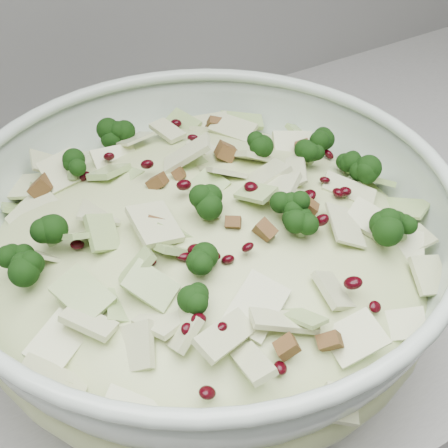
% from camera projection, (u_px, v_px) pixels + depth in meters
% --- Properties ---
extents(mixing_bowl, '(0.52, 0.52, 0.16)m').
position_uv_depth(mixing_bowl, '(205.00, 261.00, 0.53)').
color(mixing_bowl, silver).
rests_on(mixing_bowl, counter).
extents(salad, '(0.50, 0.50, 0.16)m').
position_uv_depth(salad, '(205.00, 238.00, 0.51)').
color(salad, beige).
rests_on(salad, mixing_bowl).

